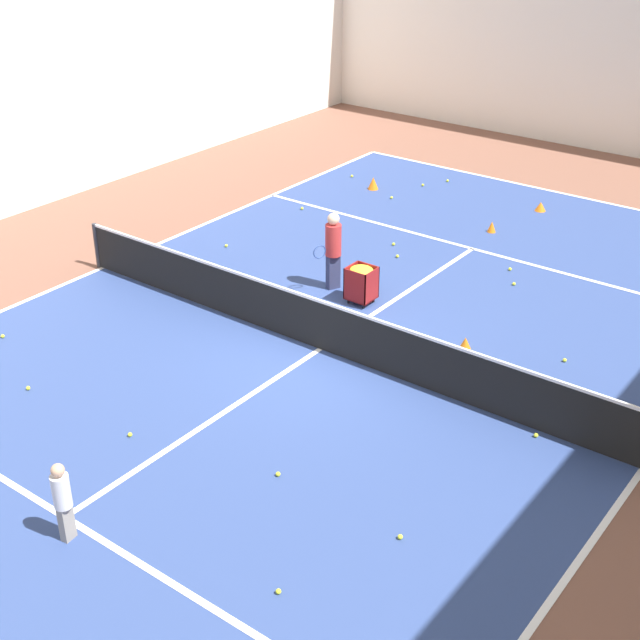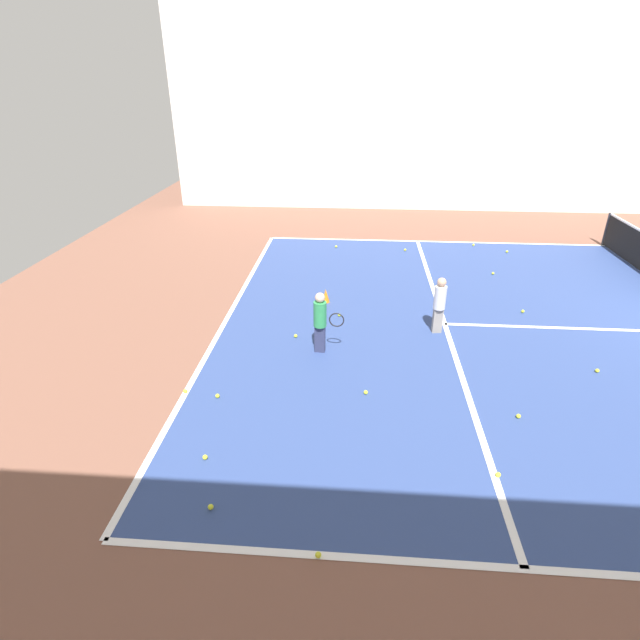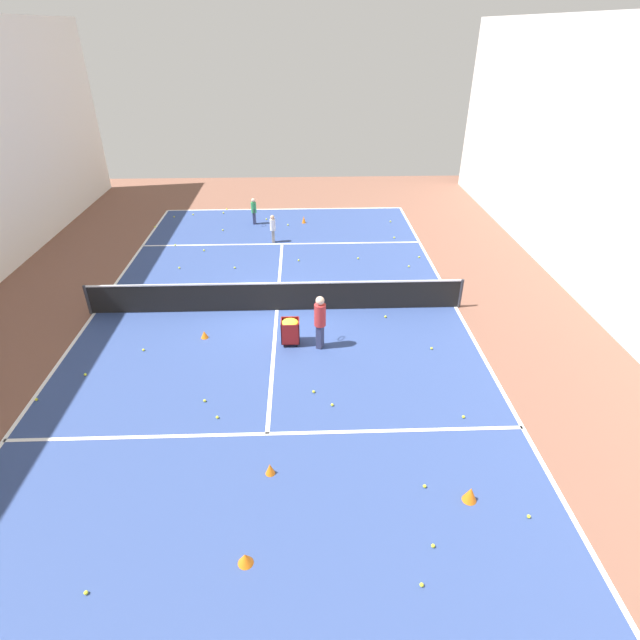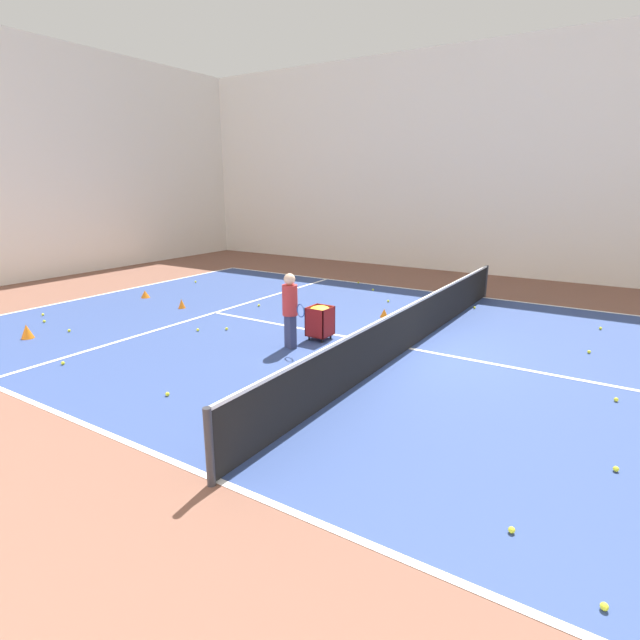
{
  "view_description": "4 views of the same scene",
  "coord_description": "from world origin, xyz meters",
  "views": [
    {
      "loc": [
        8.23,
        -10.92,
        7.82
      ],
      "look_at": [
        0.0,
        0.0,
        0.59
      ],
      "focal_mm": 50.0,
      "sensor_mm": 36.0,
      "label": 1
    },
    {
      "loc": [
        9.45,
        -7.5,
        4.68
      ],
      "look_at": [
        1.33,
        -8.12,
        0.65
      ],
      "focal_mm": 28.0,
      "sensor_mm": 36.0,
      "label": 2
    },
    {
      "loc": [
        -0.88,
        13.91,
        7.82
      ],
      "look_at": [
        -1.3,
        2.16,
        0.88
      ],
      "focal_mm": 28.0,
      "sensor_mm": 36.0,
      "label": 3
    },
    {
      "loc": [
        -9.45,
        -3.79,
        3.39
      ],
      "look_at": [
        -0.47,
        1.95,
        0.45
      ],
      "focal_mm": 28.0,
      "sensor_mm": 36.0,
      "label": 4
    }
  ],
  "objects": [
    {
      "name": "tennis_ball_12",
      "position": [
        4.2,
        -0.18,
        0.04
      ],
      "size": [
        0.07,
        0.07,
        0.07
      ],
      "primitive_type": "sphere",
      "color": "yellow",
      "rests_on": "ground"
    },
    {
      "name": "training_cone_0",
      "position": [
        2.04,
        1.56,
        0.11
      ],
      "size": [
        0.22,
        0.22,
        0.22
      ],
      "primitive_type": "cone",
      "color": "orange",
      "rests_on": "ground"
    },
    {
      "name": "training_cone_2",
      "position": [
        -0.13,
        6.75,
        0.13
      ],
      "size": [
        0.2,
        0.2,
        0.25
      ],
      "primitive_type": "cone",
      "color": "orange",
      "rests_on": "ground"
    },
    {
      "name": "tennis_ball_0",
      "position": [
        -2.69,
        9.21,
        0.04
      ],
      "size": [
        0.07,
        0.07,
        0.07
      ],
      "primitive_type": "sphere",
      "color": "yellow",
      "rests_on": "ground"
    },
    {
      "name": "tennis_ball_33",
      "position": [
        1.57,
        4.45,
        0.04
      ],
      "size": [
        0.07,
        0.07,
        0.07
      ],
      "primitive_type": "sphere",
      "color": "yellow",
      "rests_on": "ground"
    },
    {
      "name": "line_sideline_left",
      "position": [
        -5.76,
        0.0,
        0.01
      ],
      "size": [
        0.1,
        20.42,
        0.0
      ],
      "primitive_type": "cube",
      "color": "white",
      "rests_on": "ground"
    },
    {
      "name": "tennis_ball_11",
      "position": [
        -4.42,
        2.4,
        0.04
      ],
      "size": [
        0.07,
        0.07,
        0.07
      ],
      "primitive_type": "sphere",
      "color": "yellow",
      "rests_on": "ground"
    },
    {
      "name": "tennis_ball_28",
      "position": [
        -4.94,
        7.99,
        0.04
      ],
      "size": [
        0.07,
        0.07,
        0.07
      ],
      "primitive_type": "sphere",
      "color": "yellow",
      "rests_on": "ground"
    },
    {
      "name": "training_cone_1",
      "position": [
        0.19,
        8.7,
        0.12
      ],
      "size": [
        0.27,
        0.27,
        0.23
      ],
      "primitive_type": "cone",
      "color": "orange",
      "rests_on": "ground"
    },
    {
      "name": "tennis_ball_24",
      "position": [
        -3.39,
        0.6,
        0.04
      ],
      "size": [
        0.07,
        0.07,
        0.07
      ],
      "primitive_type": "sphere",
      "color": "yellow",
      "rests_on": "ground"
    },
    {
      "name": "training_cone_4",
      "position": [
        -3.96,
        7.55,
        0.16
      ],
      "size": [
        0.28,
        0.28,
        0.32
      ],
      "primitive_type": "cone",
      "color": "orange",
      "rests_on": "ground"
    },
    {
      "name": "tennis_ball_25",
      "position": [
        -4.84,
        -3.12,
        0.04
      ],
      "size": [
        0.07,
        0.07,
        0.07
      ],
      "primitive_type": "sphere",
      "color": "yellow",
      "rests_on": "ground"
    },
    {
      "name": "tennis_ball_2",
      "position": [
        3.13,
        -4.97,
        0.04
      ],
      "size": [
        0.07,
        0.07,
        0.07
      ],
      "primitive_type": "sphere",
      "color": "yellow",
      "rests_on": "ground"
    },
    {
      "name": "line_service_near",
      "position": [
        0.0,
        -5.62,
        0.01
      ],
      "size": [
        11.52,
        0.1,
        0.0
      ],
      "primitive_type": "cube",
      "color": "white",
      "rests_on": "ground"
    },
    {
      "name": "tennis_ball_23",
      "position": [
        1.7,
        -3.24,
        0.04
      ],
      "size": [
        0.07,
        0.07,
        0.07
      ],
      "primitive_type": "sphere",
      "color": "yellow",
      "rests_on": "ground"
    },
    {
      "name": "tennis_ball_6",
      "position": [
        -0.69,
        -3.84,
        0.04
      ],
      "size": [
        0.07,
        0.07,
        0.07
      ],
      "primitive_type": "sphere",
      "color": "yellow",
      "rests_on": "ground"
    },
    {
      "name": "tennis_ball_26",
      "position": [
        -3.17,
        7.22,
        0.04
      ],
      "size": [
        0.07,
        0.07,
        0.07
      ],
      "primitive_type": "sphere",
      "color": "yellow",
      "rests_on": "ground"
    },
    {
      "name": "ball_cart",
      "position": [
        -0.47,
        1.95,
        0.53
      ],
      "size": [
        0.51,
        0.48,
        0.77
      ],
      "color": "maroon",
      "rests_on": "ground"
    },
    {
      "name": "tennis_ball_31",
      "position": [
        -3.04,
        8.52,
        0.04
      ],
      "size": [
        0.07,
        0.07,
        0.07
      ],
      "primitive_type": "sphere",
      "color": "yellow",
      "rests_on": "ground"
    },
    {
      "name": "tennis_net",
      "position": [
        0.0,
        0.0,
        0.51
      ],
      "size": [
        11.82,
        0.1,
        0.98
      ],
      "color": "#2D2D33",
      "rests_on": "ground"
    },
    {
      "name": "line_service_far",
      "position": [
        0.0,
        5.62,
        0.01
      ],
      "size": [
        11.52,
        0.1,
        0.0
      ],
      "primitive_type": "cube",
      "color": "white",
      "rests_on": "ground"
    },
    {
      "name": "coach_at_net",
      "position": [
        -1.3,
        2.15,
        0.92
      ],
      "size": [
        0.42,
        0.68,
        1.6
      ],
      "rotation": [
        0.0,
        0.0,
        -1.98
      ],
      "color": "#2D3351",
      "rests_on": "ground"
    },
    {
      "name": "ground_plane",
      "position": [
        0.0,
        0.0,
        0.0
      ],
      "size": [
        32.61,
        32.61,
        0.0
      ],
      "primitive_type": "plane",
      "color": "brown"
    },
    {
      "name": "tennis_ball_3",
      "position": [
        -3.0,
        -3.94,
        0.04
      ],
      "size": [
        0.07,
        0.07,
        0.07
      ],
      "primitive_type": "sphere",
      "color": "yellow",
      "rests_on": "ground"
    },
    {
      "name": "tennis_ball_5",
      "position": [
        -1.5,
        4.72,
        0.04
      ],
      "size": [
        0.07,
        0.07,
        0.07
      ],
      "primitive_type": "sphere",
      "color": "yellow",
      "rests_on": "ground"
    },
    {
      "name": "child_midcourt",
      "position": [
        0.37,
        -5.84,
        0.67
      ],
      "size": [
        0.26,
        0.26,
        1.17
      ],
      "rotation": [
        0.0,
        0.0,
        1.69
      ],
      "color": "gray",
      "rests_on": "ground"
    },
    {
      "name": "tennis_ball_4",
      "position": [
        -4.51,
        5.25,
        0.04
      ],
      "size": [
        0.07,
        0.07,
        0.07
      ],
      "primitive_type": "sphere",
      "color": "yellow",
      "rests_on": "ground"
    },
    {
      "name": "tennis_ball_29",
      "position": [
        1.18,
        5.06,
        0.04
      ],
      "size": [
        0.07,
        0.07,
        0.07
      ],
      "primitive_type": "sphere",
      "color": "yellow",
      "rests_on": "ground"
    },
    {
      "name": "line_centre_service",
      "position": [
        0.0,
        0.0,
        0.01
      ],
      "size": [
        0.1,
        11.23,
        0.0
      ],
      "primitive_type": "cube",
      "color": "white",
      "rests_on": "ground"
    },
    {
      "name": "court_playing_area",
      "position": [
        0.0,
        0.0,
        0.0
      ],
      "size": [
        11.52,
        20.42,
        0.0
      ],
      "color": "navy",
      "rests_on": "ground"
    },
    {
      "name": "tennis_ball_16",
      "position": [
        3.64,
        2.19,
        0.04
      ],
      "size": [
        0.07,
        0.07,
        0.07
      ],
      "primitive_type": "sphere",
      "color": "yellow",
      "rests_on": "ground"
    },
    {
      "name": "line_baseline_far",
      "position": [
        0.0,
        10.21,
        0.01
      ],
      "size": [
        11.52,
        0.1,
        0.0
      ],
      "primitive_type": "cube",
      "color": "white",
      "rests_on": "ground"
    },
    {
      "name": "tennis_ball_13",
      "position": [
        -1.07,
        4.2,
        0.04
      ],
      "size": [
        0.07,
        0.07,
        0.07
      ],
      "primitive_type": "sphere",
      "color": "yellow",
      "rests_on": "ground"
    },
    {
      "name": "tennis_ball_17",
      "position": [
        3.77,
        -3.3,
        0.04
      ],
      "size": [
        0.07,
        0.07,
        0.07
      ],
      "primitive_type": "sphere",
      "color": "yellow",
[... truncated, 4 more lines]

